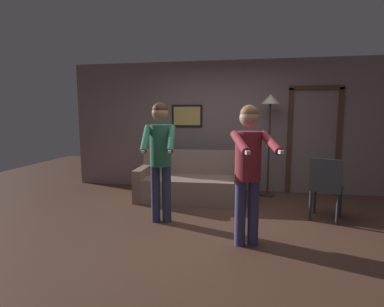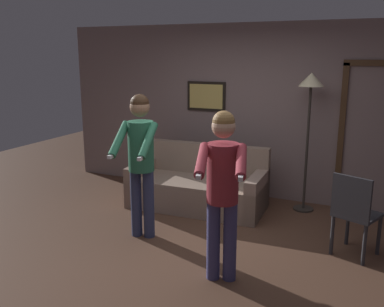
{
  "view_description": "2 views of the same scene",
  "coord_description": "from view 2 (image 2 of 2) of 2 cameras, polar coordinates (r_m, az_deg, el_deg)",
  "views": [
    {
      "loc": [
        0.49,
        -3.88,
        1.57
      ],
      "look_at": [
        -0.21,
        -0.16,
        1.05
      ],
      "focal_mm": 28.0,
      "sensor_mm": 36.0,
      "label": 1
    },
    {
      "loc": [
        1.83,
        -3.99,
        2.16
      ],
      "look_at": [
        0.04,
        -0.09,
        1.15
      ],
      "focal_mm": 40.0,
      "sensor_mm": 36.0,
      "label": 2
    }
  ],
  "objects": [
    {
      "name": "dining_chair_distant",
      "position": [
        4.9,
        20.82,
        -7.18
      ],
      "size": [
        0.54,
        0.54,
        0.93
      ],
      "color": "#2D2D33",
      "rests_on": "ground_plane"
    },
    {
      "name": "ground_plane",
      "position": [
        4.89,
        0.01,
        -13.0
      ],
      "size": [
        12.0,
        12.0,
        0.0
      ],
      "primitive_type": "plane",
      "color": "brown"
    },
    {
      "name": "torchiere_lamp",
      "position": [
        5.96,
        15.5,
        7.38
      ],
      "size": [
        0.34,
        0.34,
        1.91
      ],
      "color": "#332D28",
      "rests_on": "ground_plane"
    },
    {
      "name": "person_standing_left",
      "position": [
        4.98,
        -6.89,
        0.08
      ],
      "size": [
        0.51,
        0.68,
        1.72
      ],
      "color": "navy",
      "rests_on": "ground_plane"
    },
    {
      "name": "couch",
      "position": [
        6.14,
        0.82,
        -4.63
      ],
      "size": [
        1.94,
        0.94,
        0.87
      ],
      "color": "gray",
      "rests_on": "ground_plane"
    },
    {
      "name": "back_wall_assembly",
      "position": [
        6.52,
        8.33,
        5.51
      ],
      "size": [
        6.4,
        0.1,
        2.6
      ],
      "color": "gray",
      "rests_on": "ground_plane"
    },
    {
      "name": "person_standing_right",
      "position": [
        3.98,
        4.09,
        -3.74
      ],
      "size": [
        0.56,
        0.73,
        1.66
      ],
      "color": "#3C3C6F",
      "rests_on": "ground_plane"
    }
  ]
}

